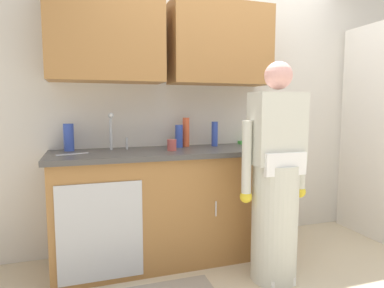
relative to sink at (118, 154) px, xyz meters
The scene contains 13 objects.
ground_plane 1.53m from the sink, 35.62° to the right, with size 9.00×9.00×0.00m, color beige.
kitchen_wall_with_uppers 1.05m from the sink, 18.73° to the left, with size 4.80×0.44×2.70m.
counter_cabinet 0.64m from the sink, ahead, with size 1.90×0.62×0.90m.
countertop 0.44m from the sink, ahead, with size 1.96×0.66×0.04m, color #474442.
sink is the anchor object (origin of this frame).
person_at_sink 1.26m from the sink, 29.09° to the right, with size 0.55×0.34×1.62m.
bottle_dish_liquid 0.43m from the sink, 153.53° to the left, with size 0.08×0.08×0.22m, color #334CB2.
bottle_water_tall 0.58m from the sink, 14.16° to the left, with size 0.07×0.07×0.20m, color #334CB2.
bottle_soap 0.67m from the sink, 15.91° to the left, with size 0.06×0.06×0.26m, color #E05933.
bottle_cleaner_spray 0.91m from the sink, ahead, with size 0.06×0.06×0.22m, color #334CB2.
cup_by_sink 0.44m from the sink, ahead, with size 0.08×0.08×0.09m, color #B24C47.
knife_on_counter 0.34m from the sink, behind, with size 0.24×0.02×0.01m, color silver.
sponge 1.25m from the sink, ahead, with size 0.11×0.07×0.03m, color #4CBF4C.
Camera 1 is at (-1.24, -1.98, 1.29)m, focal length 31.10 mm.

